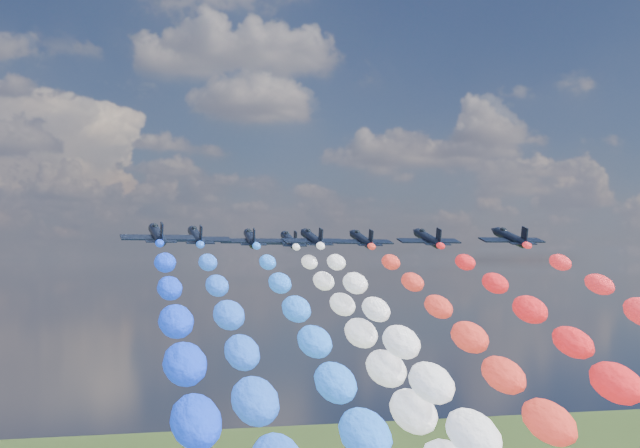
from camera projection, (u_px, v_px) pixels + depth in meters
name	position (u px, v px, depth m)	size (l,w,h in m)	color
jet_0	(157.00, 234.00, 112.80)	(9.47, 12.69, 2.80)	black
jet_1	(196.00, 236.00, 121.88)	(9.47, 12.69, 2.80)	black
jet_2	(251.00, 238.00, 132.96)	(9.47, 12.69, 2.80)	black
jet_3	(312.00, 238.00, 132.45)	(9.47, 12.69, 2.80)	black
jet_4	(289.00, 240.00, 143.87)	(9.47, 12.69, 2.80)	black
jet_5	(362.00, 239.00, 138.18)	(9.47, 12.69, 2.80)	black
jet_6	(428.00, 238.00, 132.09)	(9.47, 12.69, 2.80)	black
jet_7	(510.00, 237.00, 127.21)	(9.47, 12.69, 2.80)	black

